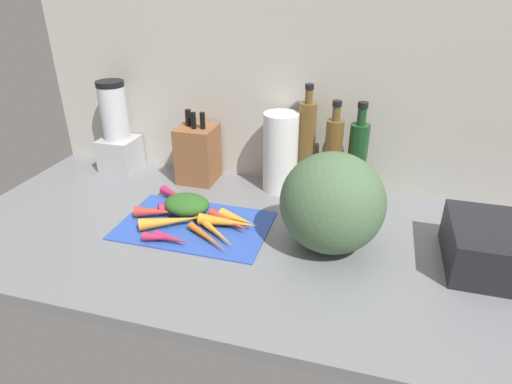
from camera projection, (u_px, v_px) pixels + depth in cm
name	position (u px, v px, depth cm)	size (l,w,h in cm)	color
ground_plane	(249.00, 237.00, 121.75)	(170.00, 80.00, 3.00)	slate
wall_back	(282.00, 94.00, 140.46)	(170.00, 3.00, 60.00)	#BCB7AD
cutting_board	(195.00, 225.00, 124.28)	(42.60, 27.21, 0.80)	#2D51B7
carrot_0	(229.00, 221.00, 122.14)	(3.03, 3.03, 14.34)	red
carrot_1	(175.00, 196.00, 136.34)	(2.97, 2.97, 12.63)	#B2264C
carrot_2	(237.00, 219.00, 123.09)	(3.51, 3.51, 10.76)	orange
carrot_3	(163.00, 237.00, 115.30)	(2.42, 2.42, 10.70)	#B2264C
carrot_4	(229.00, 222.00, 121.59)	(3.35, 3.35, 17.30)	orange
carrot_5	(172.00, 239.00, 114.72)	(2.48, 2.48, 10.62)	#B2264C
carrot_6	(153.00, 210.00, 128.72)	(2.25, 2.25, 10.51)	red
carrot_7	(156.00, 212.00, 126.44)	(3.27, 3.27, 13.14)	red
carrot_8	(179.00, 206.00, 129.79)	(3.48, 3.48, 12.03)	#B2264C
carrot_9	(197.00, 218.00, 124.84)	(2.18, 2.18, 17.89)	orange
carrot_10	(208.00, 237.00, 115.65)	(2.03, 2.03, 16.59)	orange
carrot_11	(217.00, 233.00, 117.54)	(2.12, 2.12, 15.95)	orange
carrot_12	(171.00, 221.00, 121.82)	(3.53, 3.53, 17.37)	orange
carrot_greens_pile	(187.00, 204.00, 128.13)	(13.80, 10.62, 5.84)	#2D6023
winter_squash	(332.00, 203.00, 109.10)	(26.73, 25.37, 26.35)	#4C6B47
knife_block	(198.00, 153.00, 147.92)	(12.42, 13.09, 24.86)	brown
blender_appliance	(117.00, 133.00, 154.72)	(12.49, 12.49, 32.39)	#B2B2B7
paper_towel_roll	(280.00, 153.00, 139.95)	(11.30, 11.30, 26.14)	white
bottle_0	(306.00, 146.00, 139.45)	(5.61, 5.61, 35.14)	brown
bottle_1	(333.00, 157.00, 135.13)	(5.48, 5.48, 31.54)	brown
bottle_2	(357.00, 160.00, 133.57)	(5.98, 5.98, 31.62)	#19421E
dish_rack	(501.00, 248.00, 104.47)	(24.77, 24.32, 11.22)	black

